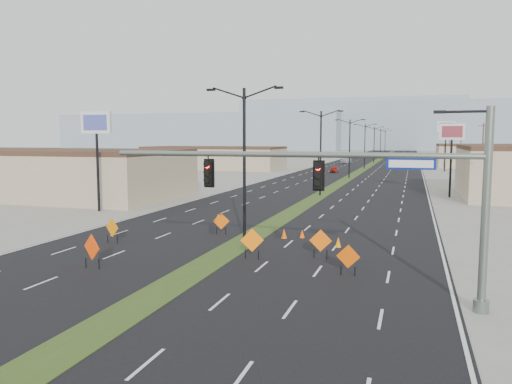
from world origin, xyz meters
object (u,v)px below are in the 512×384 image
(construction_sign_1, at_px, (92,248))
(construction_sign_3, at_px, (252,241))
(signal_mast, at_px, (363,187))
(streetlight_0, at_px, (244,160))
(streetlight_5, at_px, (381,143))
(pole_sign_east_near, at_px, (452,138))
(pole_sign_east_far, at_px, (446,130))
(streetlight_1, at_px, (321,150))
(car_far, at_px, (346,160))
(car_left, at_px, (334,169))
(cone_2, at_px, (338,242))
(cone_3, at_px, (218,217))
(streetlight_6, at_px, (385,142))
(construction_sign_4, at_px, (321,242))
(cone_1, at_px, (302,234))
(construction_sign_5, at_px, (348,258))
(streetlight_4, at_px, (374,143))
(construction_sign_0, at_px, (112,228))
(streetlight_2, at_px, (350,146))
(car_mid, at_px, (399,165))
(pole_sign_west, at_px, (96,130))
(streetlight_3, at_px, (365,145))
(construction_sign_2, at_px, (221,222))

(construction_sign_1, xyz_separation_m, construction_sign_3, (7.33, 4.45, -0.05))
(signal_mast, bearing_deg, construction_sign_3, 140.26)
(streetlight_0, distance_m, streetlight_5, 140.00)
(pole_sign_east_near, bearing_deg, pole_sign_east_far, 92.27)
(streetlight_1, bearing_deg, car_far, 95.07)
(car_left, distance_m, pole_sign_east_far, 24.72)
(cone_2, distance_m, cone_3, 12.94)
(car_far, bearing_deg, streetlight_5, 82.49)
(streetlight_6, xyz_separation_m, pole_sign_east_near, (14.64, -137.23, 1.44))
(car_left, height_order, construction_sign_4, construction_sign_4)
(car_left, relative_size, cone_1, 6.38)
(streetlight_6, bearing_deg, construction_sign_5, -87.51)
(streetlight_0, height_order, construction_sign_4, streetlight_0)
(streetlight_5, distance_m, construction_sign_4, 143.43)
(streetlight_4, bearing_deg, construction_sign_0, -93.96)
(streetlight_0, height_order, streetlight_2, same)
(cone_1, bearing_deg, construction_sign_4, -67.82)
(signal_mast, height_order, construction_sign_4, signal_mast)
(streetlight_5, bearing_deg, construction_sign_5, -87.04)
(streetlight_2, bearing_deg, car_left, 109.15)
(streetlight_1, relative_size, streetlight_2, 1.00)
(construction_sign_5, relative_size, cone_1, 2.69)
(cone_1, bearing_deg, pole_sign_east_far, 80.14)
(car_mid, bearing_deg, cone_1, -92.83)
(pole_sign_east_near, bearing_deg, streetlight_0, -110.68)
(construction_sign_1, height_order, construction_sign_3, construction_sign_1)
(streetlight_1, bearing_deg, construction_sign_0, -104.36)
(streetlight_5, distance_m, pole_sign_east_far, 63.35)
(signal_mast, height_order, pole_sign_west, pole_sign_west)
(streetlight_3, bearing_deg, cone_1, -87.62)
(car_far, bearing_deg, pole_sign_east_far, -45.81)
(streetlight_3, bearing_deg, construction_sign_2, -91.60)
(construction_sign_1, bearing_deg, streetlight_4, 110.05)
(car_mid, height_order, pole_sign_west, pole_sign_west)
(construction_sign_2, bearing_deg, pole_sign_east_far, 61.20)
(streetlight_2, height_order, streetlight_5, same)
(streetlight_0, relative_size, construction_sign_4, 5.96)
(streetlight_1, bearing_deg, construction_sign_2, -95.00)
(streetlight_1, height_order, cone_2, streetlight_1)
(construction_sign_2, bearing_deg, pole_sign_west, 139.17)
(streetlight_0, bearing_deg, signal_mast, -49.46)
(construction_sign_0, bearing_deg, car_far, 110.61)
(construction_sign_3, distance_m, pole_sign_west, 24.63)
(construction_sign_0, height_order, cone_2, construction_sign_0)
(pole_sign_east_near, bearing_deg, streetlight_3, 110.14)
(streetlight_2, height_order, cone_1, streetlight_2)
(signal_mast, distance_m, cone_2, 11.24)
(signal_mast, height_order, car_mid, signal_mast)
(cone_1, relative_size, pole_sign_west, 0.06)
(car_left, height_order, construction_sign_2, construction_sign_2)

